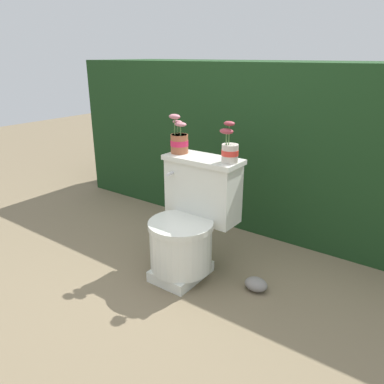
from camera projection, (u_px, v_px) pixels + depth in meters
The scene contains 6 objects.
ground_plane at pixel (178, 273), 2.41m from camera, with size 12.00×12.00×0.00m, color #75664C.
hedge_backdrop at pixel (270, 141), 3.15m from camera, with size 3.43×0.92×1.28m.
toilet at pixel (190, 222), 2.34m from camera, with size 0.49×0.54×0.73m.
potted_plant_left at pixel (179, 140), 2.37m from camera, with size 0.12×0.11×0.25m.
potted_plant_midleft at pixel (230, 149), 2.16m from camera, with size 0.10×0.11×0.24m.
garden_stone at pixel (256, 284), 2.23m from camera, with size 0.14×0.11×0.08m.
Camera 1 is at (1.29, -1.63, 1.32)m, focal length 35.00 mm.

